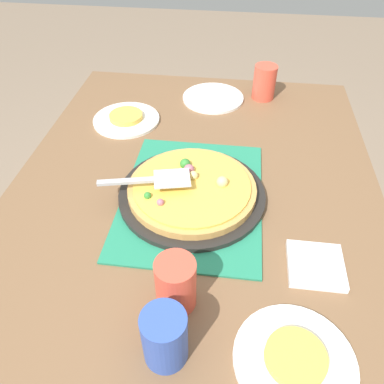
% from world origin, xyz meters
% --- Properties ---
extents(ground_plane, '(8.00, 8.00, 0.00)m').
position_xyz_m(ground_plane, '(0.00, 0.00, 0.00)').
color(ground_plane, '#84705B').
extents(dining_table, '(1.40, 1.00, 0.75)m').
position_xyz_m(dining_table, '(0.00, 0.00, 0.64)').
color(dining_table, brown).
rests_on(dining_table, ground_plane).
extents(placemat, '(0.48, 0.36, 0.01)m').
position_xyz_m(placemat, '(0.00, 0.00, 0.75)').
color(placemat, '#237F5B').
rests_on(placemat, dining_table).
extents(pizza_pan, '(0.38, 0.38, 0.01)m').
position_xyz_m(pizza_pan, '(0.00, 0.00, 0.76)').
color(pizza_pan, black).
rests_on(pizza_pan, placemat).
extents(pizza, '(0.33, 0.33, 0.05)m').
position_xyz_m(pizza, '(-0.00, 0.00, 0.78)').
color(pizza, tan).
rests_on(pizza, pizza_pan).
extents(plate_near_left, '(0.22, 0.22, 0.01)m').
position_xyz_m(plate_near_left, '(0.40, 0.24, 0.76)').
color(plate_near_left, white).
rests_on(plate_near_left, dining_table).
extents(plate_far_right, '(0.22, 0.22, 0.01)m').
position_xyz_m(plate_far_right, '(-0.35, -0.27, 0.76)').
color(plate_far_right, white).
rests_on(plate_far_right, dining_table).
extents(plate_side, '(0.22, 0.22, 0.01)m').
position_xyz_m(plate_side, '(-0.53, 0.01, 0.76)').
color(plate_side, white).
rests_on(plate_side, dining_table).
extents(served_slice_left, '(0.11, 0.11, 0.02)m').
position_xyz_m(served_slice_left, '(0.40, 0.24, 0.77)').
color(served_slice_left, '#EAB747').
rests_on(served_slice_left, plate_near_left).
extents(served_slice_right, '(0.11, 0.11, 0.02)m').
position_xyz_m(served_slice_right, '(-0.35, -0.27, 0.77)').
color(served_slice_right, '#EAB747').
rests_on(served_slice_right, plate_far_right).
extents(cup_near, '(0.08, 0.08, 0.12)m').
position_xyz_m(cup_near, '(0.42, 0.01, 0.81)').
color(cup_near, '#3351AD').
rests_on(cup_near, dining_table).
extents(cup_far, '(0.08, 0.08, 0.12)m').
position_xyz_m(cup_far, '(0.31, 0.01, 0.81)').
color(cup_far, '#E04C38').
rests_on(cup_far, dining_table).
extents(cup_corner, '(0.08, 0.08, 0.12)m').
position_xyz_m(cup_corner, '(-0.57, 0.19, 0.81)').
color(cup_corner, '#E04C38').
rests_on(cup_corner, dining_table).
extents(pizza_server, '(0.09, 0.23, 0.01)m').
position_xyz_m(pizza_server, '(0.02, -0.10, 0.82)').
color(pizza_server, silver).
rests_on(pizza_server, pizza).
extents(napkin_stack, '(0.12, 0.12, 0.02)m').
position_xyz_m(napkin_stack, '(0.19, 0.30, 0.76)').
color(napkin_stack, white).
rests_on(napkin_stack, dining_table).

